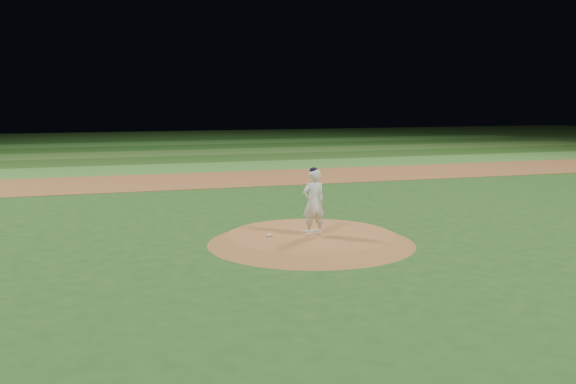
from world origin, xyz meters
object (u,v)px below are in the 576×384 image
Objects in this scene: pitching_rubber at (312,231)px; pitcher_on_mound at (314,202)px; pitchers_mound at (311,239)px; rosin_bag at (269,235)px.

pitcher_on_mound reaches higher than pitching_rubber.
pitching_rubber is 0.29× the size of pitcher_on_mound.
pitchers_mound is 10.36× the size of pitching_rubber.
pitchers_mound is at bearing 91.38° from pitcher_on_mound.
rosin_bag is at bearing 177.90° from pitchers_mound.
rosin_bag reaches higher than pitching_rubber.
pitching_rubber is 4.11× the size of rosin_bag.
pitchers_mound is 0.39m from pitching_rubber.
pitching_rubber reaches higher than pitchers_mound.
pitching_rubber is 1.32m from rosin_bag.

